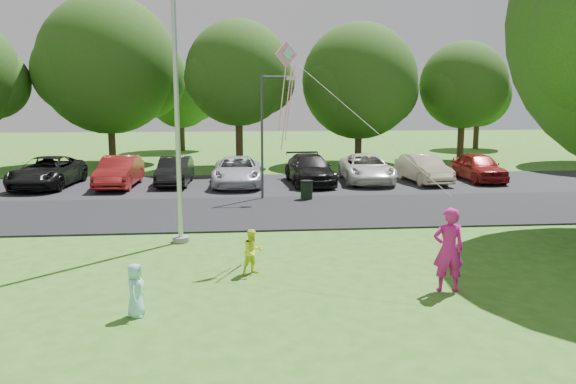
{
  "coord_description": "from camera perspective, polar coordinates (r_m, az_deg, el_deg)",
  "views": [
    {
      "loc": [
        -1.91,
        -11.17,
        4.16
      ],
      "look_at": [
        -0.45,
        4.0,
        1.6
      ],
      "focal_mm": 35.0,
      "sensor_mm": 36.0,
      "label": 1
    }
  ],
  "objects": [
    {
      "name": "ground",
      "position": [
        12.07,
        4.02,
        -10.64
      ],
      "size": [
        120.0,
        120.0,
        0.0
      ],
      "primitive_type": "plane",
      "color": "#31691B",
      "rests_on": "ground"
    },
    {
      "name": "park_road",
      "position": [
        20.68,
        -0.1,
        -1.99
      ],
      "size": [
        60.0,
        6.0,
        0.06
      ],
      "primitive_type": "cube",
      "color": "black",
      "rests_on": "ground"
    },
    {
      "name": "parking_strip",
      "position": [
        27.06,
        -1.4,
        0.75
      ],
      "size": [
        42.0,
        7.0,
        0.06
      ],
      "primitive_type": "cube",
      "color": "black",
      "rests_on": "ground"
    },
    {
      "name": "flagpole",
      "position": [
        16.25,
        -11.27,
        9.38
      ],
      "size": [
        0.5,
        0.5,
        10.0
      ],
      "color": "#B7BABF",
      "rests_on": "ground"
    },
    {
      "name": "street_lamp",
      "position": [
        22.97,
        -2.15,
        6.83
      ],
      "size": [
        1.44,
        0.19,
        5.13
      ],
      "rotation": [
        0.0,
        0.0,
        -0.02
      ],
      "color": "#3F3F44",
      "rests_on": "ground"
    },
    {
      "name": "trash_can",
      "position": [
        23.0,
        1.9,
        0.16
      ],
      "size": [
        0.52,
        0.52,
        0.83
      ],
      "rotation": [
        0.0,
        0.0,
        0.09
      ],
      "color": "black",
      "rests_on": "ground"
    },
    {
      "name": "tree_row",
      "position": [
        35.61,
        0.14,
        12.03
      ],
      "size": [
        64.35,
        11.94,
        10.88
      ],
      "color": "#332316",
      "rests_on": "ground"
    },
    {
      "name": "horizon_trees",
      "position": [
        45.44,
        2.07,
        9.71
      ],
      "size": [
        77.46,
        7.2,
        7.02
      ],
      "color": "#332316",
      "rests_on": "ground"
    },
    {
      "name": "parked_cars",
      "position": [
        26.93,
        -2.73,
        2.25
      ],
      "size": [
        23.03,
        5.45,
        1.43
      ],
      "color": "black",
      "rests_on": "ground"
    },
    {
      "name": "woman",
      "position": [
        12.64,
        15.99,
        -5.65
      ],
      "size": [
        0.71,
        0.5,
        1.86
      ],
      "primitive_type": "imported",
      "rotation": [
        0.0,
        0.0,
        3.06
      ],
      "color": "#C61A84",
      "rests_on": "ground"
    },
    {
      "name": "child_yellow",
      "position": [
        13.44,
        -3.61,
        -6.09
      ],
      "size": [
        0.66,
        0.62,
        1.09
      ],
      "primitive_type": "imported",
      "rotation": [
        0.0,
        0.0,
        0.5
      ],
      "color": "#F1FC27",
      "rests_on": "ground"
    },
    {
      "name": "child_blue",
      "position": [
        11.29,
        -15.24,
        -9.59
      ],
      "size": [
        0.38,
        0.54,
        1.05
      ],
      "primitive_type": "imported",
      "rotation": [
        0.0,
        0.0,
        1.48
      ],
      "color": "#99DCEA",
      "rests_on": "ground"
    },
    {
      "name": "kite",
      "position": [
        14.63,
        0.07,
        11.99
      ],
      "size": [
        3.52,
        3.56,
        3.47
      ],
      "rotation": [
        0.0,
        0.0,
        0.47
      ],
      "color": "pink",
      "rests_on": "ground"
    }
  ]
}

